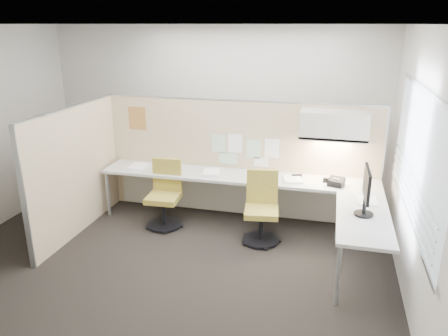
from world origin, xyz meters
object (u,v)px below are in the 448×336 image
(chair_right, at_px, (262,210))
(phone, at_px, (336,182))
(desk, at_px, (258,189))
(chair_left, at_px, (165,196))
(monitor, at_px, (366,189))

(chair_right, relative_size, phone, 3.68)
(desk, relative_size, phone, 15.60)
(chair_left, bearing_deg, phone, 3.33)
(chair_right, bearing_deg, desk, 100.97)
(chair_right, bearing_deg, phone, 14.42)
(chair_left, xyz_separation_m, phone, (2.36, 0.26, 0.34))
(chair_left, distance_m, monitor, 2.83)
(chair_left, bearing_deg, chair_right, -8.01)
(chair_right, height_order, monitor, monitor)
(desk, distance_m, chair_right, 0.38)
(desk, bearing_deg, chair_right, -70.94)
(phone, bearing_deg, desk, -159.52)
(chair_left, xyz_separation_m, monitor, (2.68, -0.65, 0.60))
(desk, distance_m, phone, 1.07)
(chair_right, xyz_separation_m, monitor, (1.26, -0.52, 0.61))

